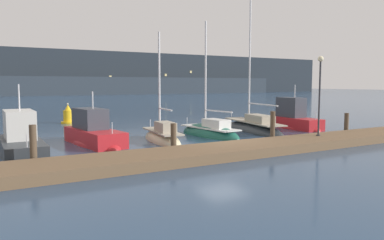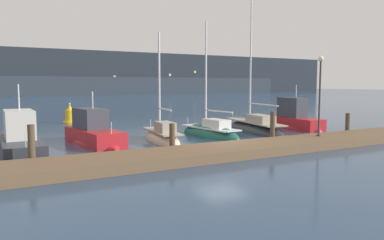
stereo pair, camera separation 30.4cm
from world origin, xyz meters
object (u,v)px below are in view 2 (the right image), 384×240
(motorboat_berth_1, at_px, (21,146))
(dock_lamppost, at_px, (320,84))
(sailboat_berth_5, at_px, (254,129))
(motorboat_berth_6, at_px, (295,123))
(channel_buoy, at_px, (70,116))
(sailboat_berth_3, at_px, (162,139))
(rowboat_adrift, at_px, (297,120))
(sailboat_berth_4, at_px, (210,135))
(motorboat_berth_2, at_px, (94,138))

(motorboat_berth_1, relative_size, dock_lamppost, 1.31)
(motorboat_berth_1, distance_m, sailboat_berth_5, 15.55)
(motorboat_berth_6, xyz_separation_m, channel_buoy, (-14.40, 12.48, 0.19))
(channel_buoy, bearing_deg, sailboat_berth_3, -78.52)
(sailboat_berth_5, relative_size, rowboat_adrift, 4.62)
(motorboat_berth_1, relative_size, sailboat_berth_5, 0.48)
(sailboat_berth_3, bearing_deg, dock_lamppost, -34.90)
(motorboat_berth_1, height_order, motorboat_berth_6, motorboat_berth_1)
(sailboat_berth_4, xyz_separation_m, rowboat_adrift, (13.07, 5.51, -0.09))
(motorboat_berth_2, height_order, rowboat_adrift, motorboat_berth_2)
(sailboat_berth_5, distance_m, dock_lamppost, 7.08)
(motorboat_berth_2, height_order, dock_lamppost, dock_lamppost)
(sailboat_berth_4, bearing_deg, motorboat_berth_6, 3.44)
(sailboat_berth_5, xyz_separation_m, dock_lamppost, (-0.33, -6.25, 3.29))
(motorboat_berth_2, bearing_deg, dock_lamppost, -28.55)
(sailboat_berth_3, height_order, sailboat_berth_4, sailboat_berth_4)
(sailboat_berth_5, relative_size, channel_buoy, 7.05)
(sailboat_berth_5, relative_size, dock_lamppost, 2.75)
(sailboat_berth_4, bearing_deg, sailboat_berth_3, -172.45)
(channel_buoy, bearing_deg, sailboat_berth_4, -63.69)
(motorboat_berth_2, relative_size, channel_buoy, 3.28)
(motorboat_berth_2, distance_m, dock_lamppost, 13.20)
(motorboat_berth_1, relative_size, channel_buoy, 3.37)
(sailboat_berth_5, bearing_deg, motorboat_berth_1, -174.68)
(sailboat_berth_3, relative_size, sailboat_berth_5, 0.57)
(motorboat_berth_1, relative_size, motorboat_berth_2, 1.03)
(motorboat_berth_1, distance_m, channel_buoy, 14.70)
(sailboat_berth_3, distance_m, motorboat_berth_6, 11.71)
(channel_buoy, height_order, rowboat_adrift, channel_buoy)
(motorboat_berth_2, relative_size, dock_lamppost, 1.28)
(motorboat_berth_1, distance_m, rowboat_adrift, 25.29)
(sailboat_berth_3, relative_size, rowboat_adrift, 2.64)
(sailboat_berth_4, relative_size, sailboat_berth_5, 0.67)
(motorboat_berth_1, distance_m, sailboat_berth_3, 7.74)
(motorboat_berth_1, relative_size, sailboat_berth_3, 0.83)
(motorboat_berth_2, bearing_deg, motorboat_berth_6, 0.07)
(dock_lamppost, height_order, rowboat_adrift, dock_lamppost)
(channel_buoy, height_order, dock_lamppost, dock_lamppost)
(sailboat_berth_4, height_order, motorboat_berth_6, sailboat_berth_4)
(sailboat_berth_4, distance_m, motorboat_berth_6, 8.01)
(sailboat_berth_4, height_order, channel_buoy, sailboat_berth_4)
(sailboat_berth_4, bearing_deg, motorboat_berth_1, -175.68)
(channel_buoy, relative_size, rowboat_adrift, 0.65)
(sailboat_berth_3, height_order, dock_lamppost, sailboat_berth_3)
(sailboat_berth_3, relative_size, dock_lamppost, 1.57)
(sailboat_berth_4, bearing_deg, dock_lamppost, -56.50)
(motorboat_berth_2, bearing_deg, sailboat_berth_4, -3.50)
(motorboat_berth_6, bearing_deg, channel_buoy, 139.08)
(motorboat_berth_1, distance_m, dock_lamppost, 16.20)
(rowboat_adrift, bearing_deg, channel_buoy, 159.08)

